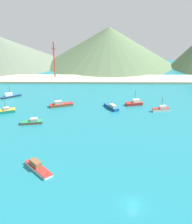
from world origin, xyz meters
name	(u,v)px	position (x,y,z in m)	size (l,w,h in m)	color
ground	(123,144)	(0.00, 30.00, -0.25)	(260.00, 280.00, 0.50)	teal
fishing_boat_0	(4,111)	(-48.98, 57.19, 0.86)	(9.77, 5.96, 4.78)	#198466
fishing_boat_1	(161,109)	(18.89, 59.82, 0.96)	(7.79, 3.53, 6.22)	silver
fishing_boat_2	(135,103)	(8.20, 67.36, 1.00)	(8.17, 4.40, 6.97)	red
fishing_boat_4	(61,104)	(-25.79, 65.41, 0.90)	(11.18, 6.08, 2.66)	brown
fishing_boat_5	(38,167)	(-25.77, 14.30, 0.83)	(9.51, 10.17, 2.44)	silver
fishing_boat_7	(112,107)	(-2.59, 62.77, 0.84)	(6.79, 9.37, 2.22)	#14478C
fishing_boat_8	(10,96)	(-52.40, 77.61, 0.86)	(9.36, 7.20, 6.19)	#232328
fishing_boat_9	(32,122)	(-34.51, 46.26, 0.76)	(8.80, 4.46, 2.15)	brown
beach_strip	(113,79)	(0.00, 109.84, 0.60)	(247.00, 16.80, 1.20)	beige
hill_central	(109,45)	(-0.96, 157.11, 13.41)	(95.00, 95.00, 26.83)	#56704C
radio_tower	(54,60)	(-35.19, 112.58, 11.34)	(2.22, 1.78, 22.24)	#B7332D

